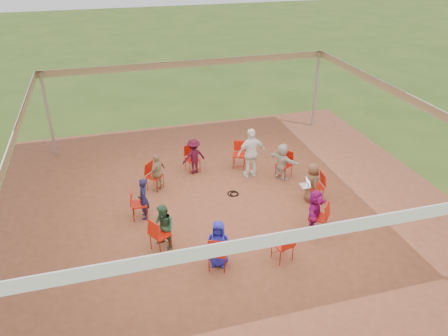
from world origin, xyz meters
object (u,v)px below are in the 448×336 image
object	(u,v)px
person_seated_0	(312,182)
laptop	(307,184)
chair_1	(284,165)
chair_4	(155,176)
person_seated_5	(164,227)
person_seated_1	(282,161)
person_seated_6	(218,244)
chair_6	(160,235)
chair_3	(192,159)
standing_person	(251,153)
person_seated_3	(158,172)
chair_7	(218,252)
chair_5	(139,204)
chair_9	(319,217)
chair_8	(283,245)
person_seated_7	(315,211)
chair_2	(239,155)
chair_0	(315,187)
cable_coil	(233,194)
person_seated_4	(143,199)
person_seated_2	(194,156)

from	to	relation	value
person_seated_0	laptop	bearing A→B (deg)	90.00
chair_1	chair_4	distance (m)	4.10
chair_1	person_seated_5	world-z (taller)	person_seated_5
chair_1	person_seated_0	size ratio (longest dim) A/B	0.75
person_seated_1	person_seated_6	distance (m)	4.59
person_seated_0	person_seated_5	world-z (taller)	same
chair_6	person_seated_1	world-z (taller)	person_seated_1
chair_3	chair_6	distance (m)	4.10
laptop	standing_person	bearing A→B (deg)	34.93
person_seated_3	standing_person	size ratio (longest dim) A/B	0.73
person_seated_1	chair_1	bearing A→B (deg)	-90.00
chair_7	standing_person	world-z (taller)	standing_person
chair_5	chair_9	xyz separation A→B (m)	(4.43, -1.89, 0.00)
chair_9	person_seated_5	size ratio (longest dim) A/B	0.75
chair_3	chair_9	xyz separation A→B (m)	(2.47, -4.13, 0.00)
chair_6	chair_8	world-z (taller)	same
chair_5	chair_7	bearing A→B (deg)	36.00
chair_7	person_seated_7	xyz separation A→B (m)	(2.81, 0.74, 0.16)
standing_person	chair_2	bearing A→B (deg)	-81.93
chair_4	chair_9	bearing A→B (deg)	90.00
chair_3	chair_1	bearing A→B (deg)	144.00
chair_8	chair_4	bearing A→B (deg)	108.00
person_seated_6	person_seated_7	xyz separation A→B (m)	(2.76, 0.63, 0.00)
chair_0	chair_8	distance (m)	2.98
person_seated_3	person_seated_6	size ratio (longest dim) A/B	1.00
chair_8	person_seated_3	world-z (taller)	person_seated_3
person_seated_3	standing_person	bearing A→B (deg)	132.42
chair_7	chair_8	xyz separation A→B (m)	(1.56, -0.14, 0.00)
chair_6	laptop	distance (m)	4.55
standing_person	cable_coil	xyz separation A→B (m)	(-0.87, -0.94, -0.81)
chair_1	chair_4	world-z (taller)	same
person_seated_4	chair_3	bearing A→B (deg)	145.91
chair_2	person_seated_0	world-z (taller)	person_seated_0
chair_8	chair_7	bearing A→B (deg)	162.00
person_seated_2	person_seated_6	xyz separation A→B (m)	(-0.41, -4.57, 0.00)
person_seated_0	person_seated_1	distance (m)	1.49
chair_5	person_seated_2	size ratio (longest dim) A/B	0.75
chair_2	person_seated_2	distance (m)	1.54
chair_1	person_seated_3	distance (m)	4.00
chair_4	chair_7	xyz separation A→B (m)	(0.91, -3.99, 0.00)
chair_6	person_seated_3	bearing A→B (deg)	142.09
chair_8	standing_person	xyz separation A→B (m)	(0.62, 4.12, 0.38)
person_seated_0	cable_coil	bearing A→B (deg)	71.28
chair_6	person_seated_5	bearing A→B (deg)	90.00
chair_4	person_seated_5	bearing A→B (deg)	37.91
person_seated_5	chair_6	bearing A→B (deg)	-90.00
chair_2	person_seated_6	xyz separation A→B (m)	(-1.94, -4.54, 0.16)
chair_2	chair_9	xyz separation A→B (m)	(0.91, -3.99, 0.00)
cable_coil	chair_4	bearing A→B (deg)	156.65
chair_0	chair_3	world-z (taller)	same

